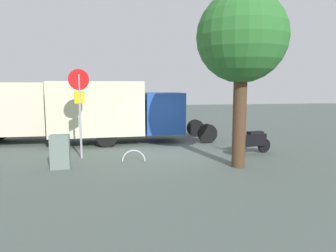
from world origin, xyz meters
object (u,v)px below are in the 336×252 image
object	(u,v)px
stop_sign	(79,99)
motorcycle	(253,141)
box_truck_near	(118,109)
bike_rack_hoop	(134,161)
street_tree	(242,39)
utility_cabinet	(60,152)

from	to	relation	value
stop_sign	motorcycle	bearing A→B (deg)	177.13
box_truck_near	bike_rack_hoop	bearing A→B (deg)	-85.22
box_truck_near	stop_sign	size ratio (longest dim) A/B	2.33
motorcycle	bike_rack_hoop	size ratio (longest dim) A/B	2.09
stop_sign	bike_rack_hoop	xyz separation A→B (m)	(-1.90, 0.82, -2.19)
motorcycle	bike_rack_hoop	world-z (taller)	motorcycle
street_tree	bike_rack_hoop	size ratio (longest dim) A/B	6.68
utility_cabinet	box_truck_near	bearing A→B (deg)	-114.01
box_truck_near	street_tree	bearing A→B (deg)	-55.20
box_truck_near	motorcycle	size ratio (longest dim) A/B	4.32
stop_sign	bike_rack_hoop	size ratio (longest dim) A/B	3.87
motorcycle	box_truck_near	bearing A→B (deg)	-46.66
bike_rack_hoop	utility_cabinet	bearing A→B (deg)	12.22
street_tree	bike_rack_hoop	xyz separation A→B (m)	(3.41, -1.30, -4.16)
box_truck_near	bike_rack_hoop	distance (m)	4.13
stop_sign	box_truck_near	bearing A→B (deg)	-115.27
street_tree	bike_rack_hoop	world-z (taller)	street_tree
motorcycle	utility_cabinet	bearing A→B (deg)	-6.53
motorcycle	street_tree	xyz separation A→B (m)	(1.32, 1.79, 3.64)
box_truck_near	motorcycle	xyz separation A→B (m)	(-5.24, 3.28, -1.08)
utility_cabinet	bike_rack_hoop	xyz separation A→B (m)	(-2.42, -0.52, -0.55)
stop_sign	street_tree	size ratio (longest dim) A/B	0.58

